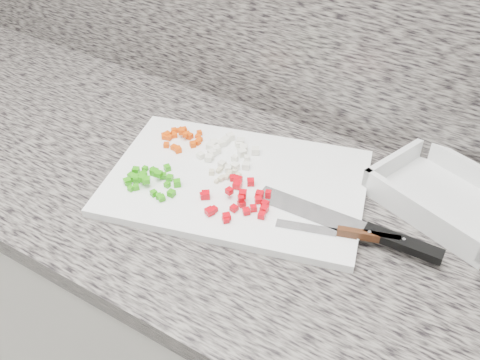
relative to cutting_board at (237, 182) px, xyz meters
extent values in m
cube|color=white|center=(-0.05, -0.03, -0.48)|extent=(3.92, 0.62, 0.86)
cube|color=slate|center=(-0.05, -0.03, -0.03)|extent=(3.96, 0.64, 0.04)
cube|color=white|center=(0.00, 0.00, 0.00)|extent=(0.57, 0.45, 0.02)
cube|color=#D64304|center=(-0.15, 0.09, 0.01)|extent=(0.01, 0.01, 0.01)
cube|color=#D64304|center=(-0.16, 0.06, 0.01)|extent=(0.01, 0.01, 0.01)
cube|color=#D64304|center=(-0.19, 0.04, 0.01)|extent=(0.01, 0.01, 0.01)
cube|color=#D64304|center=(-0.21, 0.04, 0.01)|extent=(0.01, 0.01, 0.01)
cube|color=#D64304|center=(-0.19, 0.05, 0.01)|extent=(0.01, 0.01, 0.01)
cube|color=#D64304|center=(-0.15, 0.01, 0.01)|extent=(0.02, 0.02, 0.01)
cube|color=#D64304|center=(-0.14, 0.04, 0.01)|extent=(0.02, 0.02, 0.01)
cube|color=#D64304|center=(-0.13, 0.07, 0.01)|extent=(0.01, 0.01, 0.01)
cube|color=#D64304|center=(-0.20, 0.06, 0.01)|extent=(0.01, 0.01, 0.01)
cube|color=#D64304|center=(-0.20, 0.04, 0.01)|extent=(0.02, 0.02, 0.01)
cube|color=#D64304|center=(-0.16, 0.01, 0.01)|extent=(0.01, 0.01, 0.01)
cube|color=#D64304|center=(-0.20, 0.04, 0.01)|extent=(0.02, 0.02, 0.01)
cube|color=#D64304|center=(-0.18, 0.08, 0.01)|extent=(0.01, 0.01, 0.01)
cube|color=#D64304|center=(-0.19, 0.08, 0.01)|extent=(0.01, 0.01, 0.01)
cube|color=#D64304|center=(-0.16, 0.05, 0.02)|extent=(0.01, 0.01, 0.01)
cube|color=#D64304|center=(-0.20, 0.04, 0.01)|extent=(0.02, 0.02, 0.01)
cube|color=#D64304|center=(-0.20, 0.06, 0.01)|extent=(0.02, 0.02, 0.01)
cube|color=#D64304|center=(-0.19, 0.07, 0.01)|extent=(0.01, 0.01, 0.01)
cube|color=#D64304|center=(-0.18, 0.01, 0.01)|extent=(0.02, 0.02, 0.01)
cube|color=#D64304|center=(-0.14, 0.08, 0.01)|extent=(0.01, 0.01, 0.01)
cube|color=#D64304|center=(-0.18, 0.06, 0.02)|extent=(0.02, 0.02, 0.01)
cube|color=#D64304|center=(-0.13, 0.06, 0.01)|extent=(0.01, 0.01, 0.01)
cube|color=#D64304|center=(-0.17, 0.07, 0.01)|extent=(0.02, 0.02, 0.01)
cube|color=white|center=(-0.03, 0.07, 0.02)|extent=(0.02, 0.02, 0.01)
cube|color=white|center=(-0.08, 0.04, 0.02)|extent=(0.02, 0.02, 0.01)
cube|color=white|center=(-0.05, 0.09, 0.02)|extent=(0.02, 0.02, 0.01)
cube|color=white|center=(-0.10, 0.02, 0.01)|extent=(0.02, 0.02, 0.01)
cube|color=white|center=(-0.08, 0.09, 0.02)|extent=(0.02, 0.02, 0.01)
cube|color=white|center=(-0.10, 0.07, 0.02)|extent=(0.02, 0.02, 0.01)
cube|color=white|center=(-0.03, 0.01, 0.01)|extent=(0.02, 0.02, 0.01)
cube|color=white|center=(-0.10, 0.06, 0.02)|extent=(0.02, 0.02, 0.01)
cube|color=white|center=(-0.08, 0.03, 0.01)|extent=(0.02, 0.02, 0.01)
cube|color=white|center=(-0.08, 0.02, 0.02)|extent=(0.02, 0.02, 0.01)
cube|color=white|center=(-0.08, 0.05, 0.02)|extent=(0.02, 0.02, 0.01)
cube|color=white|center=(-0.08, 0.05, 0.02)|extent=(0.02, 0.02, 0.01)
cube|color=white|center=(-0.01, 0.09, 0.02)|extent=(0.02, 0.02, 0.01)
cube|color=white|center=(-0.05, 0.10, 0.02)|extent=(0.02, 0.02, 0.02)
cube|color=white|center=(-0.01, 0.06, 0.01)|extent=(0.02, 0.02, 0.01)
cube|color=white|center=(-0.08, 0.06, 0.01)|extent=(0.01, 0.01, 0.01)
cube|color=white|center=(-0.08, 0.04, 0.01)|extent=(0.02, 0.02, 0.01)
cube|color=white|center=(-0.03, 0.05, 0.01)|extent=(0.01, 0.01, 0.01)
cube|color=white|center=(-0.08, 0.11, 0.02)|extent=(0.02, 0.02, 0.01)
cube|color=white|center=(-0.04, 0.09, 0.02)|extent=(0.02, 0.02, 0.01)
cube|color=white|center=(-0.04, 0.09, 0.01)|extent=(0.01, 0.01, 0.01)
cube|color=white|center=(-0.05, 0.02, 0.01)|extent=(0.01, 0.01, 0.01)
cube|color=white|center=(-0.08, 0.08, 0.02)|extent=(0.02, 0.02, 0.01)
cube|color=white|center=(0.00, 0.04, 0.02)|extent=(0.02, 0.02, 0.01)
cube|color=white|center=(-0.09, 0.07, 0.01)|extent=(0.02, 0.02, 0.01)
cube|color=white|center=(-0.02, 0.02, 0.02)|extent=(0.02, 0.02, 0.01)
cube|color=#2A970D|center=(-0.13, -0.11, 0.02)|extent=(0.02, 0.02, 0.01)
cube|color=#2A970D|center=(-0.16, -0.09, 0.01)|extent=(0.02, 0.02, 0.01)
cube|color=#2A970D|center=(-0.09, -0.08, 0.02)|extent=(0.02, 0.02, 0.01)
cube|color=#2A970D|center=(-0.15, -0.13, 0.01)|extent=(0.02, 0.02, 0.01)
cube|color=#2A970D|center=(-0.16, -0.09, 0.01)|extent=(0.01, 0.01, 0.01)
cube|color=#2A970D|center=(-0.15, -0.13, 0.01)|extent=(0.01, 0.01, 0.01)
cube|color=#2A970D|center=(-0.15, -0.07, 0.01)|extent=(0.01, 0.01, 0.01)
cube|color=#2A970D|center=(-0.08, -0.11, 0.01)|extent=(0.01, 0.01, 0.01)
cube|color=#2A970D|center=(-0.09, -0.12, 0.01)|extent=(0.01, 0.01, 0.01)
cube|color=#2A970D|center=(-0.12, -0.07, 0.01)|extent=(0.02, 0.02, 0.01)
cube|color=#2A970D|center=(-0.11, -0.12, 0.01)|extent=(0.01, 0.01, 0.01)
cube|color=#2A970D|center=(-0.18, -0.09, 0.01)|extent=(0.02, 0.02, 0.01)
cube|color=#2A970D|center=(-0.16, -0.11, 0.01)|extent=(0.02, 0.02, 0.01)
cube|color=#2A970D|center=(-0.17, -0.11, 0.02)|extent=(0.02, 0.02, 0.01)
cube|color=#2A970D|center=(-0.09, -0.13, 0.01)|extent=(0.02, 0.02, 0.01)
cube|color=#2A970D|center=(-0.15, -0.07, 0.02)|extent=(0.01, 0.01, 0.01)
cube|color=#2A970D|center=(-0.18, -0.10, 0.01)|extent=(0.01, 0.01, 0.01)
cube|color=#2A970D|center=(-0.10, -0.09, 0.01)|extent=(0.01, 0.01, 0.01)
cube|color=#2A970D|center=(-0.14, -0.11, 0.02)|extent=(0.01, 0.01, 0.01)
cube|color=#2A970D|center=(-0.11, -0.07, 0.01)|extent=(0.02, 0.02, 0.01)
cube|color=#2A970D|center=(-0.17, -0.07, 0.01)|extent=(0.01, 0.01, 0.01)
cube|color=#2A970D|center=(-0.17, -0.12, 0.01)|extent=(0.02, 0.02, 0.01)
cube|color=#2A970D|center=(-0.13, -0.05, 0.01)|extent=(0.02, 0.02, 0.01)
cube|color=#2A970D|center=(-0.13, -0.08, 0.02)|extent=(0.02, 0.02, 0.01)
cube|color=#C6020E|center=(0.05, -0.06, 0.02)|extent=(0.02, 0.02, 0.01)
cube|color=#C6020E|center=(0.01, -0.10, 0.01)|extent=(0.01, 0.01, 0.01)
cube|color=#C6020E|center=(0.10, -0.07, 0.01)|extent=(0.01, 0.01, 0.01)
cube|color=#C6020E|center=(0.09, -0.05, 0.01)|extent=(0.01, 0.01, 0.01)
cube|color=#C6020E|center=(0.04, -0.11, 0.02)|extent=(0.02, 0.02, 0.01)
cube|color=#C6020E|center=(-0.02, -0.08, 0.01)|extent=(0.02, 0.02, 0.01)
cube|color=#C6020E|center=(0.08, -0.01, 0.01)|extent=(0.01, 0.01, 0.01)
cube|color=#C6020E|center=(0.01, -0.11, 0.02)|extent=(0.02, 0.02, 0.01)
cube|color=#C6020E|center=(0.04, -0.08, 0.01)|extent=(0.01, 0.01, 0.01)
cube|color=#C6020E|center=(0.03, 0.00, 0.01)|extent=(0.02, 0.02, 0.01)
cube|color=#C6020E|center=(0.07, -0.04, 0.01)|extent=(0.02, 0.02, 0.01)
cube|color=#C6020E|center=(0.06, -0.02, 0.02)|extent=(0.02, 0.02, 0.01)
cube|color=#C6020E|center=(0.02, -0.02, 0.02)|extent=(0.02, 0.02, 0.01)
cube|color=#C6020E|center=(0.00, -0.01, 0.01)|extent=(0.02, 0.02, 0.01)
cube|color=#C6020E|center=(0.07, -0.08, 0.01)|extent=(0.02, 0.02, 0.01)
cube|color=#C6020E|center=(0.07, -0.06, 0.01)|extent=(0.02, 0.02, 0.01)
cube|color=#C6020E|center=(0.04, -0.05, 0.03)|extent=(0.02, 0.02, 0.01)
cube|color=#C6020E|center=(-0.02, -0.08, 0.02)|extent=(0.02, 0.02, 0.01)
cube|color=#C6020E|center=(0.07, -0.07, 0.01)|extent=(0.02, 0.02, 0.01)
cube|color=#C6020E|center=(0.09, -0.04, 0.01)|extent=(0.01, 0.01, 0.01)
cube|color=#C6020E|center=(0.05, -0.06, 0.01)|extent=(0.02, 0.02, 0.01)
cube|color=#C6020E|center=(0.01, -0.01, 0.02)|extent=(0.02, 0.02, 0.01)
cube|color=#C6020E|center=(0.05, -0.11, 0.01)|extent=(0.02, 0.02, 0.01)
cube|color=#C6020E|center=(0.02, -0.05, 0.02)|extent=(0.01, 0.01, 0.01)
cube|color=beige|center=(-0.05, -0.01, 0.01)|extent=(0.01, 0.01, 0.01)
cube|color=beige|center=(-0.03, -0.03, 0.01)|extent=(0.01, 0.01, 0.01)
cube|color=beige|center=(-0.04, 0.00, 0.01)|extent=(0.01, 0.01, 0.01)
cube|color=beige|center=(-0.01, 0.02, 0.01)|extent=(0.01, 0.01, 0.01)
cube|color=beige|center=(-0.04, 0.00, 0.01)|extent=(0.01, 0.01, 0.01)
cube|color=beige|center=(-0.02, 0.00, 0.01)|extent=(0.01, 0.01, 0.01)
cube|color=beige|center=(-0.01, 0.01, 0.01)|extent=(0.01, 0.01, 0.01)
cube|color=beige|center=(-0.02, 0.00, 0.01)|extent=(0.01, 0.01, 0.01)
cube|color=beige|center=(-0.02, 0.01, 0.01)|extent=(0.01, 0.01, 0.01)
cube|color=beige|center=(0.00, 0.01, 0.01)|extent=(0.01, 0.01, 0.01)
cube|color=beige|center=(-0.04, 0.02, 0.01)|extent=(0.01, 0.01, 0.01)
cube|color=beige|center=(-0.02, -0.01, 0.01)|extent=(0.01, 0.01, 0.01)
cube|color=beige|center=(-0.03, 0.02, 0.01)|extent=(0.01, 0.01, 0.01)
cube|color=beige|center=(-0.02, -0.02, 0.01)|extent=(0.01, 0.01, 0.01)
cube|color=beige|center=(-0.02, -0.01, 0.01)|extent=(0.01, 0.01, 0.01)
cube|color=silver|center=(0.16, -0.01, 0.01)|extent=(0.21, 0.05, 0.00)
cube|color=black|center=(0.33, -0.01, 0.02)|extent=(0.13, 0.03, 0.02)
cylinder|color=silver|center=(0.33, -0.01, 0.03)|extent=(0.01, 0.01, 0.00)
cube|color=silver|center=(0.18, -0.05, 0.01)|extent=(0.11, 0.05, 0.00)
cube|color=#402210|center=(0.28, -0.02, 0.02)|extent=(0.11, 0.04, 0.02)
cylinder|color=silver|center=(0.28, -0.02, 0.03)|extent=(0.01, 0.01, 0.00)
cube|color=silver|center=(0.37, 0.15, 0.00)|extent=(0.31, 0.26, 0.01)
cube|color=silver|center=(0.40, 0.24, 0.02)|extent=(0.25, 0.10, 0.04)
cube|color=silver|center=(0.34, 0.07, 0.02)|extent=(0.25, 0.10, 0.04)
cube|color=silver|center=(0.25, 0.20, 0.02)|extent=(0.07, 0.18, 0.04)
camera|label=1|loc=(0.43, -0.68, 0.67)|focal=40.00mm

